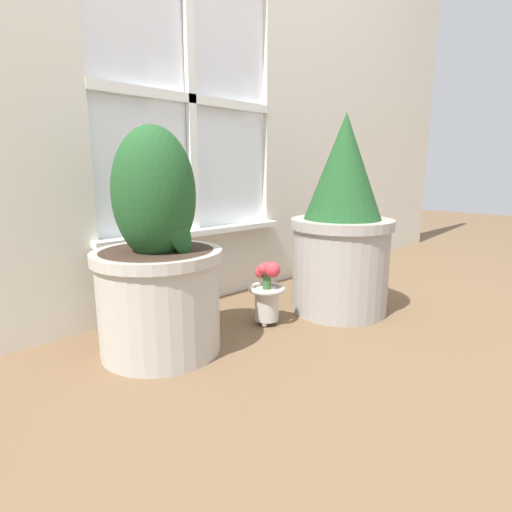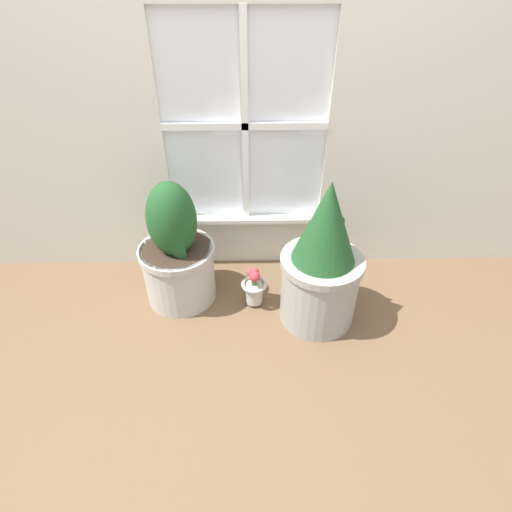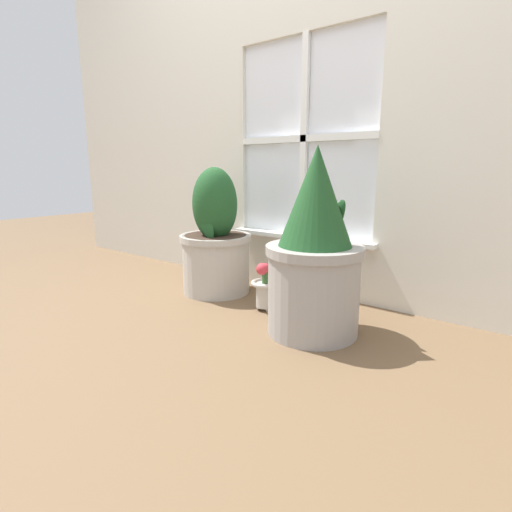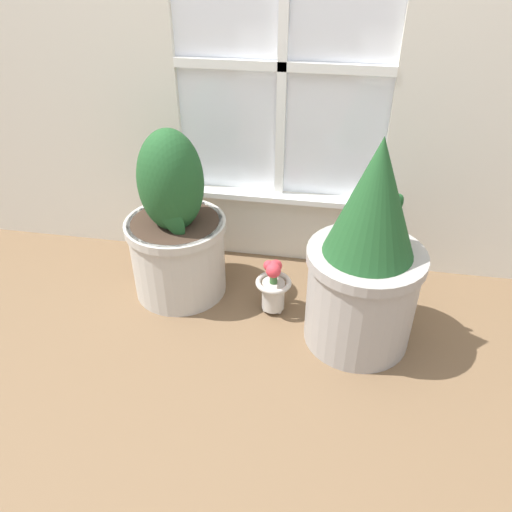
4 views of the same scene
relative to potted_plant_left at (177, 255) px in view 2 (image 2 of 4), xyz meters
The scene contains 5 objects.
ground_plane 0.58m from the potted_plant_left, 43.10° to the right, with size 10.00×10.00×0.00m, color brown.
wall_with_window 1.10m from the potted_plant_left, 42.66° to the left, with size 4.40×0.10×2.50m.
potted_plant_left is the anchor object (origin of this frame).
potted_plant_right 0.76m from the potted_plant_left, 13.07° to the right, with size 0.41×0.41×0.80m.
flower_vase 0.45m from the potted_plant_left, 10.65° to the right, with size 0.14×0.14×0.25m.
Camera 2 is at (0.02, -1.35, 1.56)m, focal length 28.00 mm.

